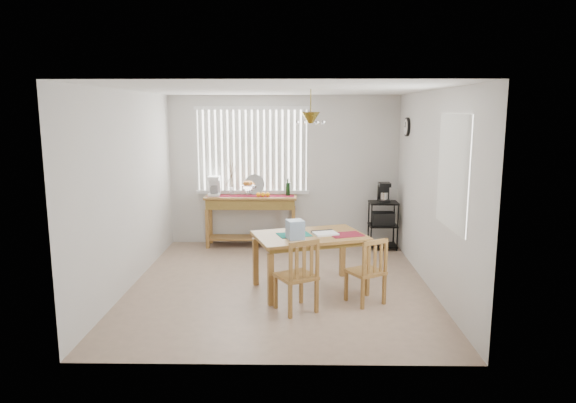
{
  "coord_description": "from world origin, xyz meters",
  "views": [
    {
      "loc": [
        0.21,
        -6.69,
        2.34
      ],
      "look_at": [
        0.1,
        0.55,
        1.05
      ],
      "focal_mm": 32.0,
      "sensor_mm": 36.0,
      "label": 1
    }
  ],
  "objects_px": {
    "chair_left": "(298,276)",
    "chair_right": "(367,271)",
    "wire_cart": "(383,220)",
    "cart_items": "(384,193)",
    "dining_table": "(310,241)",
    "sideboard": "(252,209)"
  },
  "relations": [
    {
      "from": "sideboard",
      "to": "chair_right",
      "type": "xyz_separation_m",
      "value": [
        1.64,
        -2.69,
        -0.26
      ]
    },
    {
      "from": "dining_table",
      "to": "chair_left",
      "type": "distance_m",
      "value": 0.81
    },
    {
      "from": "chair_left",
      "to": "chair_right",
      "type": "xyz_separation_m",
      "value": [
        0.85,
        0.28,
        -0.03
      ]
    },
    {
      "from": "dining_table",
      "to": "chair_left",
      "type": "relative_size",
      "value": 1.79
    },
    {
      "from": "chair_left",
      "to": "chair_right",
      "type": "height_order",
      "value": "chair_left"
    },
    {
      "from": "cart_items",
      "to": "dining_table",
      "type": "relative_size",
      "value": 0.21
    },
    {
      "from": "cart_items",
      "to": "dining_table",
      "type": "xyz_separation_m",
      "value": [
        -1.31,
        -2.09,
        -0.31
      ]
    },
    {
      "from": "wire_cart",
      "to": "chair_left",
      "type": "height_order",
      "value": "chair_left"
    },
    {
      "from": "cart_items",
      "to": "chair_right",
      "type": "bearing_deg",
      "value": -103.39
    },
    {
      "from": "cart_items",
      "to": "chair_right",
      "type": "relative_size",
      "value": 0.4
    },
    {
      "from": "wire_cart",
      "to": "chair_right",
      "type": "height_order",
      "value": "chair_right"
    },
    {
      "from": "wire_cart",
      "to": "chair_left",
      "type": "xyz_separation_m",
      "value": [
        -1.46,
        -2.84,
        -0.05
      ]
    },
    {
      "from": "cart_items",
      "to": "wire_cart",
      "type": "bearing_deg",
      "value": -90.0
    },
    {
      "from": "sideboard",
      "to": "dining_table",
      "type": "distance_m",
      "value": 2.4
    },
    {
      "from": "wire_cart",
      "to": "cart_items",
      "type": "height_order",
      "value": "cart_items"
    },
    {
      "from": "dining_table",
      "to": "wire_cart",
      "type": "bearing_deg",
      "value": 57.87
    },
    {
      "from": "wire_cart",
      "to": "dining_table",
      "type": "distance_m",
      "value": 2.46
    },
    {
      "from": "cart_items",
      "to": "dining_table",
      "type": "height_order",
      "value": "cart_items"
    },
    {
      "from": "sideboard",
      "to": "chair_left",
      "type": "xyz_separation_m",
      "value": [
        0.79,
        -2.97,
        -0.23
      ]
    },
    {
      "from": "sideboard",
      "to": "chair_right",
      "type": "bearing_deg",
      "value": -58.66
    },
    {
      "from": "sideboard",
      "to": "dining_table",
      "type": "height_order",
      "value": "sideboard"
    },
    {
      "from": "cart_items",
      "to": "chair_right",
      "type": "distance_m",
      "value": 2.71
    }
  ]
}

